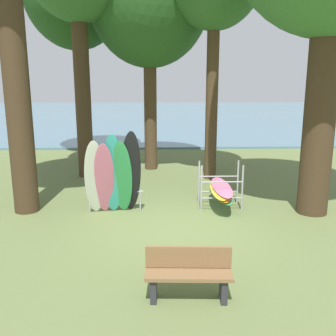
% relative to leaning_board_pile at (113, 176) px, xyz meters
% --- Properties ---
extents(ground_plane, '(80.00, 80.00, 0.00)m').
position_rel_leaning_board_pile_xyz_m(ground_plane, '(1.69, -0.90, -1.04)').
color(ground_plane, olive).
extents(lake_water, '(80.00, 36.00, 0.10)m').
position_rel_leaning_board_pile_xyz_m(lake_water, '(1.69, 27.48, -0.99)').
color(lake_water, slate).
rests_on(lake_water, ground).
extents(leaning_board_pile, '(1.54, 1.00, 2.27)m').
position_rel_leaning_board_pile_xyz_m(leaning_board_pile, '(0.00, 0.00, 0.00)').
color(leaning_board_pile, white).
rests_on(leaning_board_pile, ground).
extents(board_storage_rack, '(1.15, 2.13, 1.25)m').
position_rel_leaning_board_pile_xyz_m(board_storage_rack, '(2.87, 0.57, -0.55)').
color(board_storage_rack, '#9EA0A5').
rests_on(board_storage_rack, ground).
extents(park_bench, '(1.42, 0.48, 0.85)m').
position_rel_leaning_board_pile_xyz_m(park_bench, '(1.61, -3.96, -0.59)').
color(park_bench, '#2D2D33').
rests_on(park_bench, ground).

